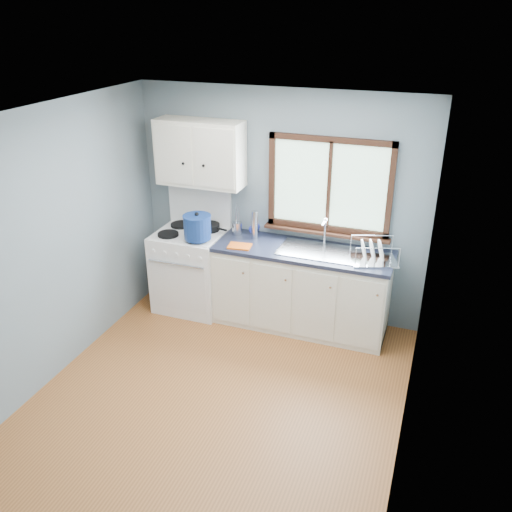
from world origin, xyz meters
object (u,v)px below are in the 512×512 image
(gas_range, at_px, (191,268))
(base_cabinets, at_px, (301,292))
(sink, at_px, (319,257))
(thermos, at_px, (255,225))
(stockpot, at_px, (197,227))
(utensil_crock, at_px, (237,228))
(dish_rack, at_px, (373,256))
(skillet, at_px, (209,226))

(gas_range, bearing_deg, base_cabinets, 0.82)
(sink, height_order, thermos, thermos)
(base_cabinets, height_order, stockpot, stockpot)
(gas_range, height_order, utensil_crock, gas_range)
(gas_range, relative_size, utensil_crock, 3.80)
(sink, bearing_deg, utensil_crock, 171.79)
(base_cabinets, bearing_deg, thermos, 169.81)
(stockpot, relative_size, utensil_crock, 0.96)
(base_cabinets, height_order, utensil_crock, utensil_crock)
(sink, xyz_separation_m, dish_rack, (0.55, -0.04, 0.12))
(base_cabinets, xyz_separation_m, stockpot, (-1.11, -0.20, 0.68))
(skillet, bearing_deg, gas_range, -132.39)
(utensil_crock, bearing_deg, thermos, -9.54)
(gas_range, distance_m, utensil_crock, 0.73)
(gas_range, bearing_deg, stockpot, -42.91)
(skillet, height_order, stockpot, stockpot)
(base_cabinets, relative_size, stockpot, 5.41)
(gas_range, bearing_deg, utensil_crock, 17.25)
(base_cabinets, relative_size, dish_rack, 3.51)
(dish_rack, bearing_deg, utensil_crock, 153.84)
(skillet, xyz_separation_m, dish_rack, (1.85, -0.15, -0.00))
(gas_range, bearing_deg, dish_rack, -0.71)
(gas_range, xyz_separation_m, utensil_crock, (0.51, 0.16, 0.50))
(base_cabinets, height_order, dish_rack, dish_rack)
(skillet, distance_m, thermos, 0.55)
(skillet, bearing_deg, dish_rack, 8.23)
(thermos, bearing_deg, base_cabinets, -10.19)
(skillet, bearing_deg, thermos, 12.28)
(skillet, relative_size, utensil_crock, 1.07)
(gas_range, xyz_separation_m, stockpot, (0.19, -0.18, 0.60))
(utensil_crock, distance_m, dish_rack, 1.53)
(stockpot, distance_m, thermos, 0.62)
(gas_range, bearing_deg, thermos, 9.46)
(thermos, distance_m, dish_rack, 1.32)
(sink, xyz_separation_m, thermos, (-0.75, 0.10, 0.22))
(gas_range, distance_m, stockpot, 0.65)
(skillet, relative_size, dish_rack, 0.73)
(base_cabinets, bearing_deg, skillet, 174.39)
(thermos, bearing_deg, gas_range, -170.54)
(gas_range, xyz_separation_m, sink, (1.49, 0.02, 0.37))
(skillet, relative_size, stockpot, 1.12)
(gas_range, xyz_separation_m, thermos, (0.73, 0.12, 0.58))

